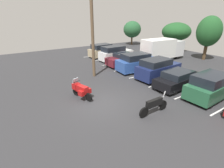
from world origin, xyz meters
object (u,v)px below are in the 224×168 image
car_white (115,53)px  car_navy (158,69)px  motorcycle_second (154,105)px  car_maroon (124,59)px  motorcycle_touring (81,90)px  car_black (179,79)px  utility_pole (93,35)px  car_tan (103,51)px  car_green (211,86)px  box_truck (162,49)px  car_blue (137,62)px

car_white → car_navy: (7.97, -0.50, 0.00)m
motorcycle_second → car_maroon: bearing=152.6°
motorcycle_second → car_white: bearing=156.2°
motorcycle_touring → car_black: (2.60, 7.72, 0.07)m
car_black → utility_pole: 8.59m
car_tan → car_white: size_ratio=0.98×
motorcycle_touring → motorcycle_second: motorcycle_touring is taller
motorcycle_touring → car_maroon: bearing=123.8°
car_green → motorcycle_second: bearing=-98.1°
car_tan → box_truck: box_truck is taller
car_maroon → car_blue: (2.57, -0.20, 0.21)m
car_blue → utility_pole: (-1.03, -4.73, 3.09)m
motorcycle_touring → car_maroon: (-5.34, 7.98, 0.08)m
motorcycle_second → car_black: size_ratio=0.47×
car_white → car_green: (13.02, -0.47, -0.04)m
car_blue → car_green: 7.96m
motorcycle_second → car_white: size_ratio=0.51×
car_navy → utility_pole: 6.91m
car_white → car_maroon: bearing=-8.3°
car_maroon → box_truck: bearing=85.9°
motorcycle_touring → box_truck: 14.89m
car_black → car_tan: bearing=178.2°
motorcycle_touring → car_tan: bearing=142.6°
car_black → box_truck: bearing=140.0°
car_white → utility_pole: 7.33m
motorcycle_touring → car_blue: bearing=109.6°
motorcycle_touring → car_blue: car_blue is taller
motorcycle_touring → car_navy: 7.84m
motorcycle_second → car_black: bearing=111.2°
motorcycle_touring → car_navy: size_ratio=0.44×
car_white → car_blue: 5.10m
box_truck → utility_pole: bearing=-84.2°
car_tan → car_maroon: car_tan is taller
car_tan → car_maroon: (5.30, -0.16, -0.17)m
car_white → motorcycle_touring: bearing=-46.8°
car_green → box_truck: size_ratio=0.71×
box_truck → utility_pole: size_ratio=0.79×
car_navy → box_truck: size_ratio=0.76×
car_navy → car_maroon: bearing=178.5°
car_tan → car_navy: bearing=-1.6°
car_tan → utility_pole: (6.84, -5.09, 3.12)m
utility_pole → car_navy: bearing=50.6°
car_tan → car_green: (15.83, -0.27, 0.01)m
car_blue → car_black: 5.38m
car_green → utility_pole: size_ratio=0.56×
car_blue → box_truck: size_ratio=0.77×
car_tan → car_blue: size_ratio=0.94×
car_navy → car_tan: bearing=178.4°
motorcycle_second → car_tan: bearing=160.9°
motorcycle_second → car_maroon: (-9.82, 5.08, 0.17)m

